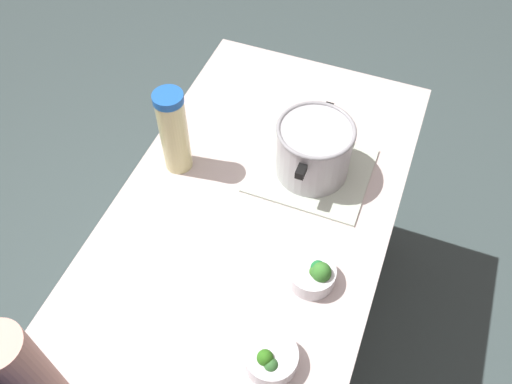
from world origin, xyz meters
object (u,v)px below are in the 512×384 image
at_px(broccoli_bowl_center, 314,274).
at_px(broccoli_bowl_front, 271,358).
at_px(cooking_pot, 314,149).
at_px(lemonade_pitcher, 174,132).

bearing_deg(broccoli_bowl_center, broccoli_bowl_front, -6.39).
xyz_separation_m(cooking_pot, broccoli_bowl_front, (0.60, 0.09, -0.07)).
height_order(broccoli_bowl_front, broccoli_bowl_center, broccoli_bowl_center).
relative_size(cooking_pot, broccoli_bowl_center, 2.37).
bearing_deg(broccoli_bowl_center, lemonade_pitcher, -114.98).
xyz_separation_m(cooking_pot, lemonade_pitcher, (0.12, -0.38, 0.04)).
relative_size(lemonade_pitcher, broccoli_bowl_center, 2.29).
height_order(lemonade_pitcher, broccoli_bowl_center, lemonade_pitcher).
distance_m(lemonade_pitcher, broccoli_bowl_center, 0.56).
bearing_deg(cooking_pot, broccoli_bowl_front, 8.44).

